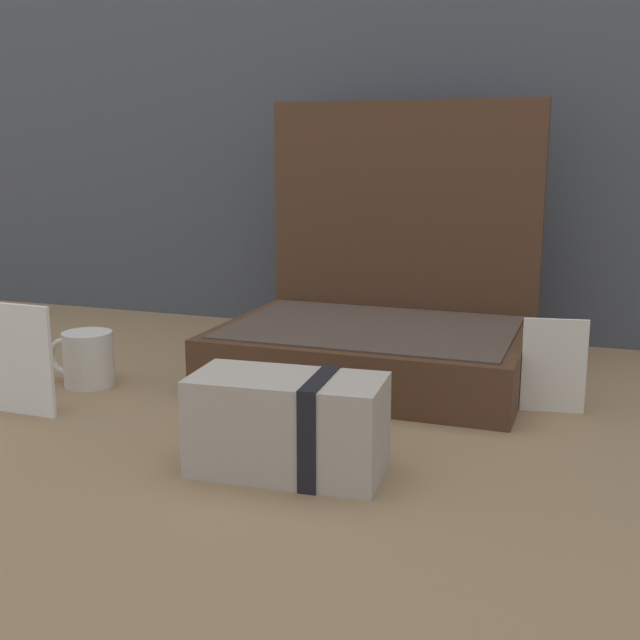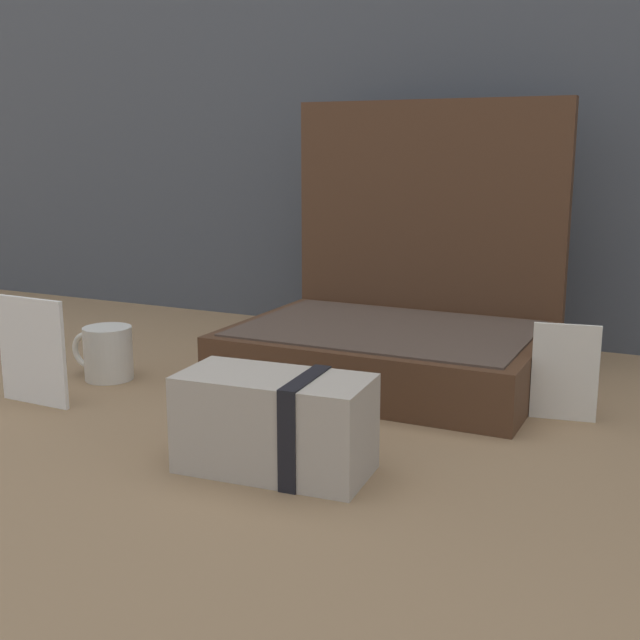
{
  "view_description": "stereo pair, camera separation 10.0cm",
  "coord_description": "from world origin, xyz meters",
  "px_view_note": "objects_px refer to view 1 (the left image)",
  "views": [
    {
      "loc": [
        0.33,
        -0.94,
        0.35
      ],
      "look_at": [
        -0.0,
        -0.02,
        0.14
      ],
      "focal_mm": 44.99,
      "sensor_mm": 36.0,
      "label": 1
    },
    {
      "loc": [
        0.42,
        -0.9,
        0.35
      ],
      "look_at": [
        -0.0,
        -0.02,
        0.14
      ],
      "focal_mm": 44.99,
      "sensor_mm": 36.0,
      "label": 2
    }
  ],
  "objects_px": {
    "cream_toiletry_bag": "(290,425)",
    "coffee_mug": "(87,359)",
    "open_suitcase": "(379,318)",
    "poster_card_right": "(15,359)",
    "info_card_left": "(554,366)"
  },
  "relations": [
    {
      "from": "cream_toiletry_bag",
      "to": "coffee_mug",
      "type": "relative_size",
      "value": 2.01
    },
    {
      "from": "open_suitcase",
      "to": "cream_toiletry_bag",
      "type": "bearing_deg",
      "value": -87.35
    },
    {
      "from": "info_card_left",
      "to": "poster_card_right",
      "type": "bearing_deg",
      "value": -169.1
    },
    {
      "from": "coffee_mug",
      "to": "poster_card_right",
      "type": "height_order",
      "value": "poster_card_right"
    },
    {
      "from": "cream_toiletry_bag",
      "to": "coffee_mug",
      "type": "xyz_separation_m",
      "value": [
        -0.41,
        0.2,
        -0.01
      ]
    },
    {
      "from": "poster_card_right",
      "to": "open_suitcase",
      "type": "bearing_deg",
      "value": 43.55
    },
    {
      "from": "cream_toiletry_bag",
      "to": "poster_card_right",
      "type": "height_order",
      "value": "poster_card_right"
    },
    {
      "from": "open_suitcase",
      "to": "cream_toiletry_bag",
      "type": "relative_size",
      "value": 2.12
    },
    {
      "from": "cream_toiletry_bag",
      "to": "info_card_left",
      "type": "distance_m",
      "value": 0.41
    },
    {
      "from": "info_card_left",
      "to": "poster_card_right",
      "type": "relative_size",
      "value": 0.85
    },
    {
      "from": "info_card_left",
      "to": "poster_card_right",
      "type": "distance_m",
      "value": 0.72
    },
    {
      "from": "coffee_mug",
      "to": "info_card_left",
      "type": "distance_m",
      "value": 0.68
    },
    {
      "from": "cream_toiletry_bag",
      "to": "open_suitcase",
      "type": "bearing_deg",
      "value": 92.65
    },
    {
      "from": "coffee_mug",
      "to": "poster_card_right",
      "type": "bearing_deg",
      "value": -93.83
    },
    {
      "from": "open_suitcase",
      "to": "poster_card_right",
      "type": "height_order",
      "value": "open_suitcase"
    }
  ]
}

